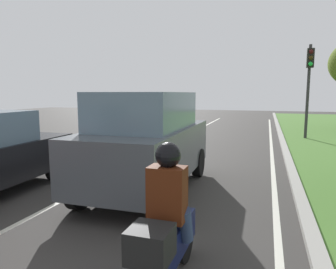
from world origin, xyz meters
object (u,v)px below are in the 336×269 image
Objects in this scene: car_hatchback_far at (135,125)px; motorcycle at (167,248)px; car_suv_ahead at (148,141)px; rider_person at (168,192)px; traffic_light_near_right at (309,75)px.

car_hatchback_far is 10.46m from motorcycle.
car_suv_ahead is at bearing -62.83° from car_hatchback_far.
car_suv_ahead is 2.38× the size of motorcycle.
car_hatchback_far is (-2.95, 5.96, -0.28)m from car_suv_ahead.
rider_person is at bearing -65.70° from car_suv_ahead.
motorcycle is at bearing -66.02° from car_suv_ahead.
car_hatchback_far is at bearing 115.60° from car_suv_ahead.
car_suv_ahead reaches higher than motorcycle.
rider_person reaches higher than motorcycle.
traffic_light_near_right reaches higher than car_suv_ahead.
car_hatchback_far is at bearing 116.23° from motorcycle.
car_suv_ahead is 3.77m from rider_person.
motorcycle is (4.54, -9.42, -0.31)m from car_hatchback_far.
car_suv_ahead is 6.65m from car_hatchback_far.
traffic_light_near_right reaches higher than motorcycle.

